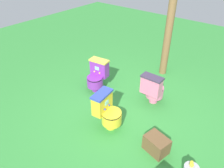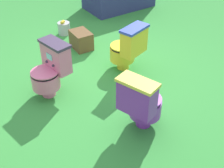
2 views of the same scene
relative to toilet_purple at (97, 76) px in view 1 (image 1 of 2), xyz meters
name	(u,v)px [view 1 (image 1 of 2)]	position (x,y,z in m)	size (l,w,h in m)	color
ground	(124,117)	(0.41, 1.06, -0.37)	(14.00, 14.00, 0.00)	green
toilet_purple	(97,76)	(0.00, 0.00, 0.00)	(0.54, 0.47, 0.73)	purple
toilet_yellow	(107,111)	(0.80, 0.97, 0.00)	(0.46, 0.54, 0.73)	yellow
toilet_pink	(153,89)	(-0.33, 1.27, 0.00)	(0.50, 0.44, 0.73)	pink
wooden_post	(167,39)	(-1.66, 0.84, 0.59)	(0.18, 0.18, 1.92)	brown
small_crate	(156,144)	(0.74, 1.97, -0.22)	(0.38, 0.28, 0.29)	brown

